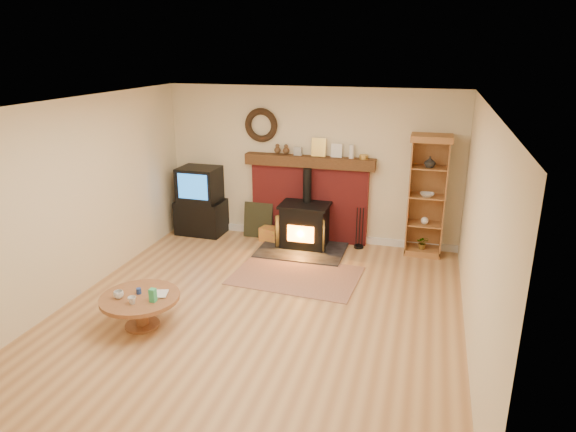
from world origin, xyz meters
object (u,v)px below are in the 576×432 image
(tv_unit, at_px, (201,202))
(coffee_table, at_px, (140,302))
(curio_cabinet, at_px, (427,196))
(wood_stove, at_px, (304,227))

(tv_unit, distance_m, coffee_table, 3.29)
(tv_unit, xyz_separation_m, curio_cabinet, (3.87, 0.09, 0.39))
(tv_unit, relative_size, coffee_table, 1.29)
(tv_unit, height_order, coffee_table, tv_unit)
(wood_stove, height_order, tv_unit, wood_stove)
(curio_cabinet, height_order, coffee_table, curio_cabinet)
(wood_stove, height_order, coffee_table, wood_stove)
(wood_stove, bearing_deg, curio_cabinet, 8.30)
(curio_cabinet, bearing_deg, wood_stove, -171.70)
(wood_stove, relative_size, coffee_table, 1.49)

